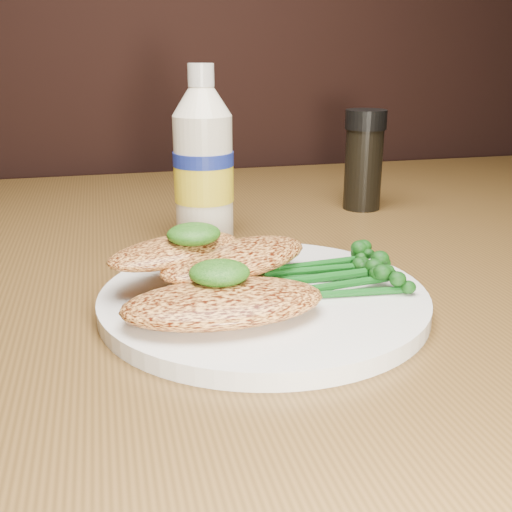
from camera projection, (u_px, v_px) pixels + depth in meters
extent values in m
cylinder|color=white|center=(264.00, 299.00, 0.45)|extent=(0.24, 0.24, 0.01)
ellipsoid|color=#F4A44D|center=(224.00, 303.00, 0.40)|extent=(0.14, 0.07, 0.02)
ellipsoid|color=#F4A44D|center=(236.00, 258.00, 0.46)|extent=(0.15, 0.12, 0.02)
ellipsoid|color=#F4A44D|center=(175.00, 251.00, 0.46)|extent=(0.12, 0.10, 0.02)
ellipsoid|color=black|center=(219.00, 273.00, 0.41)|extent=(0.05, 0.04, 0.02)
ellipsoid|color=black|center=(194.00, 234.00, 0.45)|extent=(0.05, 0.04, 0.02)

